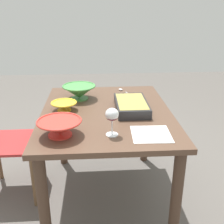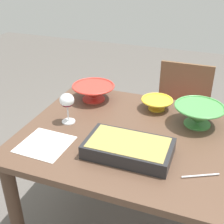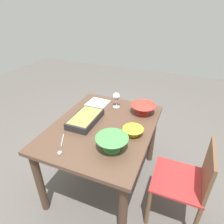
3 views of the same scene
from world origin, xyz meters
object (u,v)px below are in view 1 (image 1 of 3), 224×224
(casserole_dish, at_px, (131,105))
(napkin, at_px, (151,134))
(wine_glass, at_px, (112,116))
(mixing_bowl, at_px, (79,91))
(small_bowl, at_px, (60,127))
(dining_table, at_px, (106,125))
(serving_spoon, at_px, (124,91))
(serving_bowl, at_px, (64,105))
(chair, at_px, (1,141))

(casserole_dish, relative_size, napkin, 1.71)
(wine_glass, height_order, mixing_bowl, wine_glass)
(small_bowl, bearing_deg, wine_glass, 86.74)
(wine_glass, bearing_deg, casserole_dish, 157.16)
(wine_glass, distance_m, casserole_dish, 0.43)
(casserole_dish, height_order, mixing_bowl, mixing_bowl)
(small_bowl, bearing_deg, dining_table, 142.18)
(serving_spoon, bearing_deg, serving_bowl, -50.13)
(casserole_dish, distance_m, napkin, 0.40)
(wine_glass, distance_m, serving_spoon, 0.83)
(casserole_dish, bearing_deg, small_bowl, -51.23)
(chair, distance_m, serving_bowl, 0.60)
(dining_table, height_order, small_bowl, small_bowl)
(casserole_dish, bearing_deg, mixing_bowl, -124.60)
(casserole_dish, xyz_separation_m, serving_bowl, (-0.02, -0.48, 0.00))
(mixing_bowl, height_order, small_bowl, mixing_bowl)
(dining_table, height_order, serving_spoon, serving_spoon)
(serving_bowl, bearing_deg, mixing_bowl, 158.07)
(mixing_bowl, distance_m, napkin, 0.80)
(small_bowl, distance_m, serving_bowl, 0.39)
(chair, bearing_deg, small_bowl, 47.39)
(mixing_bowl, relative_size, serving_spoon, 1.08)
(chair, relative_size, serving_bowl, 4.45)
(wine_glass, bearing_deg, serving_spoon, 168.85)
(serving_bowl, height_order, serving_spoon, serving_bowl)
(dining_table, distance_m, serving_bowl, 0.33)
(chair, distance_m, wine_glass, 1.04)
(chair, bearing_deg, casserole_dish, 83.86)
(dining_table, height_order, mixing_bowl, mixing_bowl)
(dining_table, xyz_separation_m, serving_bowl, (-0.03, -0.30, 0.15))
(wine_glass, bearing_deg, serving_bowl, -142.68)
(wine_glass, height_order, casserole_dish, wine_glass)
(chair, relative_size, small_bowl, 3.15)
(serving_bowl, bearing_deg, chair, -99.61)
(dining_table, distance_m, serving_spoon, 0.47)
(casserole_dish, bearing_deg, dining_table, -87.95)
(serving_spoon, bearing_deg, napkin, 4.95)
(napkin, bearing_deg, serving_bowl, -127.55)
(small_bowl, xyz_separation_m, serving_spoon, (-0.79, 0.46, -0.05))
(chair, height_order, small_bowl, small_bowl)
(wine_glass, bearing_deg, chair, -121.15)
(chair, xyz_separation_m, casserole_dish, (0.11, 0.99, 0.31))
(casserole_dish, relative_size, mixing_bowl, 1.49)
(mixing_bowl, height_order, napkin, mixing_bowl)
(small_bowl, bearing_deg, serving_spoon, 149.75)
(serving_bowl, bearing_deg, wine_glass, 37.32)
(casserole_dish, relative_size, serving_bowl, 2.12)
(dining_table, distance_m, wine_glass, 0.45)
(napkin, bearing_deg, mixing_bowl, -145.99)
(mixing_bowl, xyz_separation_m, napkin, (0.66, 0.44, -0.06))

